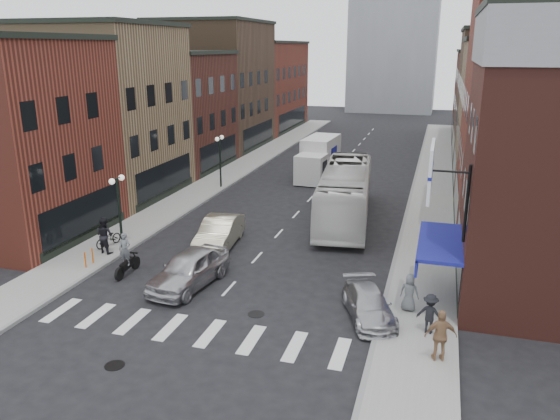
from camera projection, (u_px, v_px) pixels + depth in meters
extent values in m
plane|color=black|center=(221.00, 298.00, 24.09)|extent=(160.00, 160.00, 0.00)
cube|color=gray|center=(227.00, 175.00, 46.58)|extent=(3.00, 74.00, 0.15)
cube|color=gray|center=(433.00, 190.00, 41.96)|extent=(3.00, 74.00, 0.15)
cube|color=gray|center=(243.00, 177.00, 46.19)|extent=(0.20, 74.00, 0.16)
cube|color=gray|center=(413.00, 189.00, 42.39)|extent=(0.20, 74.00, 0.16)
cube|color=silver|center=(191.00, 330.00, 21.34)|extent=(12.00, 2.20, 0.01)
cube|color=maroon|center=(1.00, 142.00, 30.71)|extent=(10.00, 9.00, 11.00)
cube|color=black|center=(84.00, 215.00, 30.48)|extent=(0.08, 7.20, 2.20)
cube|color=olive|center=(99.00, 114.00, 39.29)|extent=(10.00, 10.00, 12.00)
cube|color=black|center=(165.00, 178.00, 39.20)|extent=(0.08, 8.00, 2.20)
cube|color=black|center=(91.00, 24.00, 37.52)|extent=(10.30, 10.20, 0.30)
cube|color=#4F221C|center=(166.00, 112.00, 48.76)|extent=(10.00, 10.00, 10.00)
cube|color=black|center=(219.00, 153.00, 48.39)|extent=(0.08, 8.00, 2.20)
cube|color=black|center=(163.00, 52.00, 47.27)|extent=(10.30, 10.20, 0.30)
cube|color=#4B3625|center=(214.00, 87.00, 58.43)|extent=(10.00, 12.00, 13.00)
cube|color=black|center=(259.00, 134.00, 58.49)|extent=(0.08, 9.60, 2.20)
cube|color=black|center=(212.00, 21.00, 56.51)|extent=(10.30, 12.20, 0.30)
cube|color=maroon|center=(256.00, 87.00, 71.57)|extent=(10.00, 16.00, 11.00)
cube|color=black|center=(293.00, 118.00, 71.34)|extent=(0.08, 12.80, 2.20)
cube|color=black|center=(256.00, 42.00, 69.94)|extent=(10.30, 16.20, 0.30)
cube|color=black|center=(460.00, 252.00, 25.04)|extent=(0.08, 7.20, 2.20)
cube|color=maroon|center=(558.00, 114.00, 30.85)|extent=(10.00, 10.00, 14.00)
cube|color=black|center=(457.00, 199.00, 33.76)|extent=(0.08, 8.00, 2.20)
cube|color=olive|center=(530.00, 119.00, 40.46)|extent=(10.00, 10.00, 11.00)
cube|color=black|center=(455.00, 166.00, 42.94)|extent=(0.08, 8.00, 2.20)
cube|color=black|center=(540.00, 39.00, 38.84)|extent=(10.30, 10.20, 0.30)
cube|color=#4B3625|center=(514.00, 99.00, 50.42)|extent=(10.00, 12.00, 12.00)
cube|color=black|center=(454.00, 143.00, 53.04)|extent=(0.08, 9.60, 2.20)
cube|color=black|center=(523.00, 29.00, 48.65)|extent=(10.30, 12.20, 0.30)
cube|color=#4F221C|center=(500.00, 97.00, 63.56)|extent=(10.00, 16.00, 10.00)
cube|color=black|center=(453.00, 124.00, 65.90)|extent=(0.08, 12.80, 2.20)
cube|color=black|center=(505.00, 51.00, 62.08)|extent=(10.30, 16.20, 0.30)
cube|color=navy|center=(440.00, 242.00, 23.13)|extent=(1.80, 5.00, 0.15)
cube|color=navy|center=(419.00, 248.00, 23.47)|extent=(0.10, 5.00, 0.70)
cylinder|color=black|center=(467.00, 204.00, 20.42)|extent=(0.12, 0.12, 3.00)
cylinder|color=black|center=(450.00, 172.00, 20.26)|extent=(1.40, 0.08, 0.08)
cube|color=silver|center=(431.00, 170.00, 20.45)|extent=(0.12, 3.00, 2.00)
cylinder|color=black|center=(120.00, 215.00, 29.20)|extent=(0.14, 0.14, 4.00)
cylinder|color=black|center=(117.00, 179.00, 28.62)|extent=(0.06, 0.90, 0.06)
sphere|color=white|center=(112.00, 181.00, 28.22)|extent=(0.32, 0.32, 0.32)
sphere|color=white|center=(121.00, 178.00, 29.05)|extent=(0.32, 0.32, 0.32)
cylinder|color=black|center=(220.00, 163.00, 42.05)|extent=(0.14, 0.14, 4.00)
cylinder|color=black|center=(219.00, 137.00, 41.47)|extent=(0.06, 0.90, 0.06)
sphere|color=white|center=(217.00, 139.00, 41.07)|extent=(0.32, 0.32, 0.32)
sphere|color=white|center=(222.00, 137.00, 41.90)|extent=(0.32, 0.32, 0.32)
cylinder|color=#D8590C|center=(85.00, 260.00, 26.91)|extent=(0.08, 0.08, 0.80)
cylinder|color=#D8590C|center=(92.00, 256.00, 27.46)|extent=(0.08, 0.08, 0.80)
cube|color=silver|center=(311.00, 169.00, 43.58)|extent=(2.35, 2.53, 2.31)
cube|color=black|center=(311.00, 166.00, 43.51)|extent=(2.32, 1.42, 1.02)
cube|color=silver|center=(321.00, 153.00, 46.60)|extent=(2.59, 4.93, 2.68)
cube|color=navy|center=(321.00, 153.00, 46.60)|extent=(2.45, 1.98, 1.11)
cube|color=black|center=(320.00, 170.00, 46.87)|extent=(2.38, 6.11, 0.32)
cylinder|color=black|center=(299.00, 178.00, 44.28)|extent=(0.26, 0.83, 0.83)
cylinder|color=black|center=(324.00, 179.00, 43.70)|extent=(0.26, 0.83, 0.83)
cylinder|color=black|center=(308.00, 170.00, 47.16)|extent=(0.26, 0.83, 0.83)
cylinder|color=black|center=(332.00, 171.00, 46.58)|extent=(0.26, 0.83, 0.83)
cylinder|color=black|center=(313.00, 165.00, 48.85)|extent=(0.26, 0.83, 0.83)
cylinder|color=black|center=(336.00, 167.00, 48.28)|extent=(0.26, 0.83, 0.83)
cylinder|color=black|center=(136.00, 263.00, 27.16)|extent=(0.14, 0.64, 0.64)
cylinder|color=black|center=(119.00, 274.00, 25.82)|extent=(0.14, 0.64, 0.64)
cube|color=black|center=(127.00, 264.00, 26.43)|extent=(0.37, 1.19, 0.34)
cube|color=black|center=(133.00, 253.00, 26.81)|extent=(0.54, 0.12, 0.06)
imported|color=slate|center=(125.00, 249.00, 26.11)|extent=(0.63, 0.45, 1.61)
imported|color=silver|center=(345.00, 193.00, 34.58)|extent=(4.27, 12.68, 3.46)
imported|color=#B7B6BB|center=(189.00, 269.00, 25.08)|extent=(2.64, 5.17, 1.68)
imported|color=beige|center=(219.00, 233.00, 30.05)|extent=(2.26, 5.10, 1.63)
imported|color=#ACADB1|center=(369.00, 305.00, 22.15)|extent=(3.03, 4.40, 1.18)
imported|color=black|center=(109.00, 238.00, 29.78)|extent=(0.98, 1.83, 0.91)
imported|color=black|center=(105.00, 235.00, 28.71)|extent=(1.03, 0.72, 1.94)
imported|color=black|center=(430.00, 314.00, 20.67)|extent=(1.10, 0.70, 1.58)
imported|color=#916A4A|center=(441.00, 336.00, 18.80)|extent=(1.21, 0.79, 1.89)
imported|color=slate|center=(409.00, 292.00, 22.46)|extent=(0.85, 0.62, 1.59)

